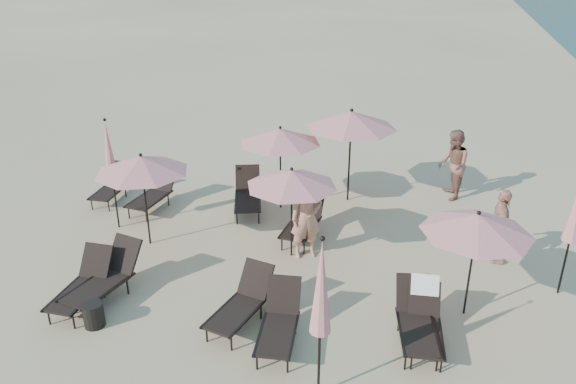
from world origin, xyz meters
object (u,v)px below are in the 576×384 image
(lounger_2, at_px, (242,302))
(lounger_4, at_px, (416,320))
(lounger_3, at_px, (279,321))
(side_table_1, at_px, (278,300))
(beachgoer_b, at_px, (453,165))
(lounger_6, at_px, (112,185))
(umbrella_open_0, at_px, (141,164))
(lounger_9, at_px, (304,219))
(umbrella_open_3, at_px, (280,136))
(lounger_5, at_px, (425,318))
(lounger_0, at_px, (83,284))
(umbrella_open_4, at_px, (351,120))
(beachgoer_a, at_px, (306,217))
(lounger_8, at_px, (248,194))
(side_table_0, at_px, (94,315))
(lounger_1, at_px, (105,277))
(beachgoer_c, at_px, (500,226))
(umbrella_closed_2, at_px, (109,153))
(umbrella_open_1, at_px, (292,178))
(umbrella_open_2, at_px, (477,224))
(lounger_7, at_px, (154,192))
(umbrella_closed_0, at_px, (321,289))

(lounger_2, distance_m, lounger_4, 3.06)
(lounger_3, relative_size, lounger_4, 0.98)
(side_table_1, bearing_deg, beachgoer_b, 63.26)
(lounger_6, height_order, umbrella_open_0, umbrella_open_0)
(lounger_9, height_order, umbrella_open_3, umbrella_open_3)
(lounger_5, bearing_deg, lounger_0, 179.01)
(umbrella_open_4, bearing_deg, beachgoer_a, -97.11)
(umbrella_open_0, bearing_deg, beachgoer_b, 33.78)
(lounger_8, distance_m, umbrella_open_4, 3.23)
(side_table_1, bearing_deg, lounger_5, -4.18)
(side_table_0, bearing_deg, lounger_5, 11.23)
(lounger_5, height_order, lounger_9, lounger_9)
(lounger_5, bearing_deg, umbrella_open_3, 124.30)
(lounger_1, xyz_separation_m, lounger_8, (1.35, 4.42, -0.01))
(beachgoer_a, distance_m, beachgoer_c, 4.08)
(lounger_1, distance_m, umbrella_closed_2, 3.34)
(lounger_4, height_order, lounger_9, lounger_9)
(lounger_6, bearing_deg, umbrella_open_4, 11.36)
(umbrella_open_1, height_order, beachgoer_a, umbrella_open_1)
(lounger_9, height_order, umbrella_open_0, umbrella_open_0)
(umbrella_open_0, relative_size, side_table_1, 5.06)
(umbrella_open_2, bearing_deg, beachgoer_b, 93.26)
(umbrella_open_0, relative_size, umbrella_closed_2, 0.80)
(lounger_8, relative_size, beachgoer_a, 0.96)
(lounger_1, bearing_deg, lounger_7, 116.55)
(lounger_3, height_order, umbrella_closed_0, umbrella_closed_0)
(umbrella_open_3, bearing_deg, side_table_1, -74.88)
(lounger_5, relative_size, lounger_6, 1.03)
(lounger_7, height_order, side_table_1, lounger_7)
(lounger_6, bearing_deg, lounger_9, -10.94)
(lounger_0, height_order, lounger_7, lounger_7)
(umbrella_open_2, distance_m, side_table_1, 3.84)
(umbrella_open_2, bearing_deg, lounger_8, 149.25)
(lounger_2, xyz_separation_m, umbrella_open_1, (0.25, 2.54, 1.41))
(lounger_7, distance_m, umbrella_open_1, 4.51)
(lounger_0, bearing_deg, lounger_5, 4.07)
(umbrella_open_0, distance_m, umbrella_open_4, 5.33)
(lounger_0, height_order, umbrella_open_1, umbrella_open_1)
(lounger_4, xyz_separation_m, umbrella_closed_0, (-1.34, -1.66, 1.46))
(umbrella_open_3, xyz_separation_m, side_table_1, (1.16, -4.31, -1.74))
(umbrella_open_2, relative_size, beachgoer_c, 1.27)
(lounger_9, xyz_separation_m, umbrella_open_3, (-0.95, 1.39, 1.50))
(lounger_7, relative_size, umbrella_open_4, 0.67)
(lounger_9, bearing_deg, side_table_0, -119.57)
(lounger_9, height_order, beachgoer_a, beachgoer_a)
(lounger_8, bearing_deg, beachgoer_b, 4.77)
(lounger_5, xyz_separation_m, umbrella_open_3, (-3.83, 4.50, 1.49))
(lounger_7, bearing_deg, lounger_4, -22.67)
(lounger_2, relative_size, umbrella_closed_2, 0.62)
(umbrella_open_3, bearing_deg, beachgoer_c, -14.84)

